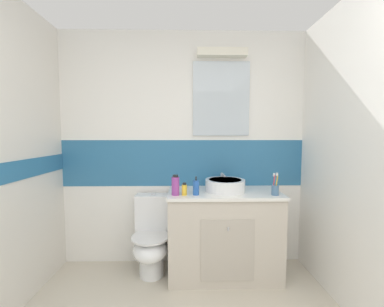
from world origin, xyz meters
TOP-DOWN VIEW (x-y plane):
  - wall_back_tiled at (0.01, 2.45)m, footprint 3.20×0.20m
  - vanity_cabinet at (0.41, 2.14)m, footprint 1.10×0.55m
  - sink_basin at (0.42, 2.14)m, footprint 0.39×0.44m
  - toilet at (-0.31, 2.16)m, footprint 0.37×0.50m
  - toothbrush_cup at (0.86, 1.97)m, footprint 0.07×0.07m
  - soap_dispenser at (0.13, 1.99)m, footprint 0.06×0.06m
  - lotion_bottle_short at (0.02, 1.98)m, footprint 0.05×0.05m
  - mouthwash_bottle at (-0.06, 1.99)m, footprint 0.07×0.07m

SIDE VIEW (x-z plane):
  - toilet at x=-0.31m, z-range -0.03..0.77m
  - vanity_cabinet at x=0.41m, z-range 0.00..0.85m
  - lotion_bottle_short at x=0.02m, z-range 0.85..0.96m
  - toothbrush_cup at x=0.86m, z-range 0.80..1.01m
  - sink_basin at x=0.42m, z-range 0.83..0.99m
  - soap_dispenser at x=0.13m, z-range 0.83..1.01m
  - mouthwash_bottle at x=-0.06m, z-range 0.85..1.03m
  - wall_back_tiled at x=0.01m, z-range 0.01..2.51m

